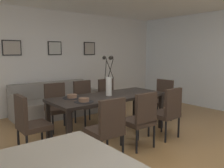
{
  "coord_description": "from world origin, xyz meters",
  "views": [
    {
      "loc": [
        -2.38,
        -2.55,
        1.55
      ],
      "look_at": [
        0.4,
        1.02,
        0.92
      ],
      "focal_mm": 37.52,
      "sensor_mm": 36.0,
      "label": 1
    }
  ],
  "objects": [
    {
      "name": "dining_table",
      "position": [
        0.2,
        0.87,
        0.67
      ],
      "size": [
        2.2,
        0.89,
        0.74
      ],
      "color": "black",
      "rests_on": "ground"
    },
    {
      "name": "ground_plane",
      "position": [
        0.0,
        0.0,
        0.0
      ],
      "size": [
        9.0,
        9.0,
        0.0
      ],
      "primitive_type": "plane",
      "color": "olive"
    },
    {
      "name": "framed_picture_center",
      "position": [
        0.2,
        3.18,
        1.64
      ],
      "size": [
        0.37,
        0.03,
        0.35
      ],
      "color": "black"
    },
    {
      "name": "placemat_near_left",
      "position": [
        -0.46,
        0.67,
        0.74
      ],
      "size": [
        0.32,
        0.32,
        0.01
      ],
      "primitive_type": "cylinder",
      "color": "black",
      "rests_on": "dining_table"
    },
    {
      "name": "placemat_near_right",
      "position": [
        -0.46,
        1.07,
        0.74
      ],
      "size": [
        0.32,
        0.32,
        0.01
      ],
      "primitive_type": "cylinder",
      "color": "black",
      "rests_on": "dining_table"
    },
    {
      "name": "bowl_near_right",
      "position": [
        -0.46,
        1.07,
        0.78
      ],
      "size": [
        0.17,
        0.17,
        0.07
      ],
      "color": "brown",
      "rests_on": "dining_table"
    },
    {
      "name": "dining_chair_mid_right",
      "position": [
        0.84,
        1.7,
        0.51
      ],
      "size": [
        0.46,
        0.46,
        0.92
      ],
      "color": "#33261E",
      "rests_on": "ground"
    },
    {
      "name": "framed_picture_left",
      "position": [
        -0.86,
        3.18,
        1.64
      ],
      "size": [
        0.43,
        0.03,
        0.36
      ],
      "color": "black"
    },
    {
      "name": "dining_chair_head_east",
      "position": [
        1.69,
        0.85,
        0.51
      ],
      "size": [
        0.47,
        0.47,
        0.92
      ],
      "color": "#33261E",
      "rests_on": "ground"
    },
    {
      "name": "dining_chair_head_west",
      "position": [
        -1.28,
        0.89,
        0.51
      ],
      "size": [
        0.45,
        0.45,
        0.92
      ],
      "color": "#33261E",
      "rests_on": "ground"
    },
    {
      "name": "sofa",
      "position": [
        -0.08,
        2.7,
        0.28
      ],
      "size": [
        1.94,
        0.84,
        0.8
      ],
      "color": "gray",
      "rests_on": "ground"
    },
    {
      "name": "dining_chair_mid_left",
      "position": [
        0.89,
        0.04,
        0.51
      ],
      "size": [
        0.46,
        0.46,
        0.92
      ],
      "color": "#33261E",
      "rests_on": "ground"
    },
    {
      "name": "back_wall_panel",
      "position": [
        0.0,
        3.25,
        1.3
      ],
      "size": [
        9.0,
        0.1,
        2.6
      ],
      "primitive_type": "cube",
      "color": "silver",
      "rests_on": "ground"
    },
    {
      "name": "dining_chair_near_left",
      "position": [
        -0.49,
        -0.01,
        0.51
      ],
      "size": [
        0.44,
        0.44,
        0.92
      ],
      "color": "#33261E",
      "rests_on": "ground"
    },
    {
      "name": "bowl_near_left",
      "position": [
        -0.46,
        0.67,
        0.78
      ],
      "size": [
        0.17,
        0.17,
        0.07
      ],
      "color": "brown",
      "rests_on": "dining_table"
    },
    {
      "name": "dining_chair_far_right",
      "position": [
        0.22,
        1.74,
        0.51
      ],
      "size": [
        0.46,
        0.46,
        0.92
      ],
      "color": "#33261E",
      "rests_on": "ground"
    },
    {
      "name": "dining_chair_far_left",
      "position": [
        0.21,
        0.02,
        0.51
      ],
      "size": [
        0.45,
        0.45,
        0.92
      ],
      "color": "#33261E",
      "rests_on": "ground"
    },
    {
      "name": "dining_chair_near_right",
      "position": [
        -0.45,
        1.72,
        0.51
      ],
      "size": [
        0.47,
        0.47,
        0.92
      ],
      "color": "#33261E",
      "rests_on": "ground"
    },
    {
      "name": "centerpiece_vase",
      "position": [
        0.2,
        0.87,
        1.02
      ],
      "size": [
        0.21,
        0.23,
        0.73
      ],
      "color": "silver",
      "rests_on": "dining_table"
    },
    {
      "name": "framed_picture_right",
      "position": [
        1.26,
        3.18,
        1.64
      ],
      "size": [
        0.36,
        0.03,
        0.37
      ],
      "color": "black"
    }
  ]
}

